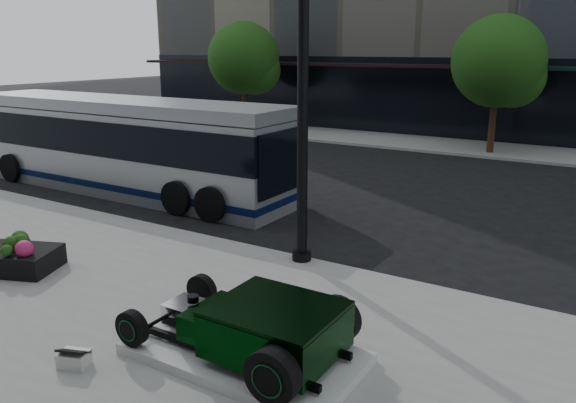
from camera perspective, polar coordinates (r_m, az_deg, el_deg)
The scene contains 9 objects.
ground at distance 14.11m, azimuth 4.13°, elevation -3.20°, with size 120.00×120.00×0.00m, color black.
sidewalk_far at distance 26.96m, azimuth 18.17°, elevation 5.20°, with size 70.00×4.00×0.12m, color gray.
street_trees at distance 25.46m, azimuth 20.91°, elevation 12.82°, with size 29.80×3.80×5.70m.
display_plinth at distance 8.49m, azimuth -4.43°, elevation -15.07°, with size 3.40×1.80×0.15m, color silver.
hot_rod at distance 8.08m, azimuth -2.55°, elevation -12.66°, with size 3.22×2.00×0.81m.
info_plaque at distance 8.78m, azimuth -20.92°, elevation -14.65°, with size 0.48×0.42×0.31m.
lamppost at distance 11.24m, azimuth 1.51°, elevation 10.48°, with size 0.41×0.41×7.37m.
flower_planter at distance 12.85m, azimuth -26.99°, elevation -5.02°, with size 2.42×1.82×0.71m.
transit_bus at distance 18.80m, azimuth -16.32°, elevation 5.60°, with size 12.12×2.88×2.92m.
Camera 1 is at (6.15, -11.88, 4.50)m, focal length 35.00 mm.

